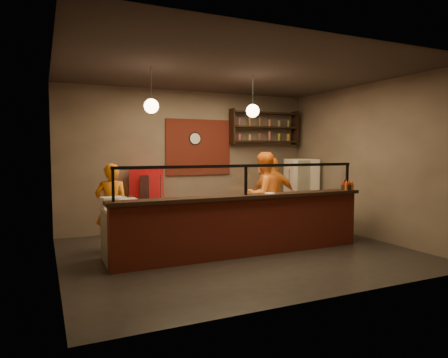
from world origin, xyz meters
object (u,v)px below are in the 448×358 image
cook_right (273,195)px  condiment_caddy (347,187)px  red_cooler (147,201)px  wall_clock (195,139)px  pizza_dough (260,199)px  cook_left (112,208)px  pepper_mill (345,185)px  cook_mid (263,195)px  fridge (301,192)px

cook_right → condiment_caddy: 1.75m
cook_right → red_cooler: size_ratio=1.14×
wall_clock → pizza_dough: bearing=-79.1°
cook_left → pepper_mill: cook_left is taller
cook_mid → red_cooler: cook_mid is taller
wall_clock → pepper_mill: bearing=-52.9°
wall_clock → pizza_dough: 2.63m
cook_right → red_cooler: bearing=4.0°
cook_right → red_cooler: 2.78m
cook_left → red_cooler: cook_left is taller
cook_right → pepper_mill: size_ratio=8.59×
cook_left → fridge: 4.71m
fridge → pepper_mill: bearing=-89.1°
fridge → pizza_dough: fridge is taller
cook_mid → pepper_mill: bearing=128.3°
cook_left → fridge: bearing=-154.1°
pepper_mill → cook_right: bearing=113.9°
fridge → condiment_caddy: size_ratio=8.60×
fridge → condiment_caddy: bearing=-88.4°
cook_left → condiment_caddy: bearing=179.5°
cook_mid → pepper_mill: cook_mid is taller
wall_clock → red_cooler: bearing=-165.8°
cook_mid → pizza_dough: cook_mid is taller
cook_mid → red_cooler: size_ratio=1.22×
fridge → pepper_mill: 2.11m
red_cooler → pepper_mill: size_ratio=7.56×
wall_clock → condiment_caddy: 3.63m
cook_right → pizza_dough: (-0.96, -1.08, 0.07)m
fridge → pepper_mill: (-0.42, -2.04, 0.35)m
wall_clock → red_cooler: wall_clock is taller
red_cooler → cook_right: bearing=5.7°
wall_clock → cook_right: (1.40, -1.22, -1.27)m
pizza_dough → red_cooler: bearing=129.9°
cook_right → pizza_dough: cook_right is taller
pizza_dough → pepper_mill: bearing=-15.5°
fridge → pizza_dough: (-2.06, -1.58, 0.10)m
wall_clock → condiment_caddy: size_ratio=1.60×
condiment_caddy → cook_left: bearing=163.0°
cook_mid → cook_right: bearing=-149.2°
fridge → condiment_caddy: fridge is taller
cook_mid → red_cooler: (-2.10, 1.36, -0.16)m
cook_left → cook_right: size_ratio=0.96×
cook_left → fridge: (4.65, 0.78, 0.01)m
wall_clock → cook_right: wall_clock is taller
cook_left → cook_right: cook_right is taller
pizza_dough → pepper_mill: (1.64, -0.45, 0.25)m
wall_clock → pizza_dough: (0.44, -2.30, -1.19)m
pizza_dough → pepper_mill: pepper_mill is taller
cook_left → condiment_caddy: size_ratio=8.50×
cook_left → cook_mid: 3.04m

